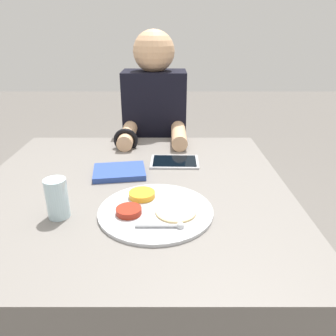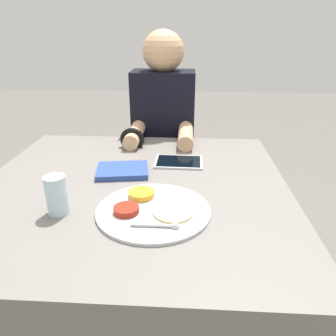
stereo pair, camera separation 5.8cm
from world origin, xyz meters
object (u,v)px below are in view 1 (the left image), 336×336
Objects in this scene: red_notebook at (121,172)px; tablet_device at (176,162)px; thali_tray at (155,210)px; person_diner at (157,156)px; drinking_glass at (59,198)px.

red_notebook is 1.07× the size of tablet_device.
tablet_device is (0.07, 0.38, -0.00)m from thali_tray.
tablet_device is 0.15× the size of person_diner.
red_notebook is at bearing -100.80° from person_diner.
person_diner is 0.93m from drinking_glass.
tablet_device is 0.53m from drinking_glass.
person_diner reaches higher than red_notebook.
person_diner is (-0.03, 0.85, -0.16)m from thali_tray.
drinking_glass is at bearing -130.11° from tablet_device.
thali_tray is 1.63× the size of red_notebook.
thali_tray is 2.88× the size of drinking_glass.
tablet_device is at bearing -78.41° from person_diner.
drinking_glass is (-0.24, -0.87, 0.21)m from person_diner.
red_notebook is at bearing 65.54° from drinking_glass.
drinking_glass is (-0.27, -0.02, 0.05)m from thali_tray.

